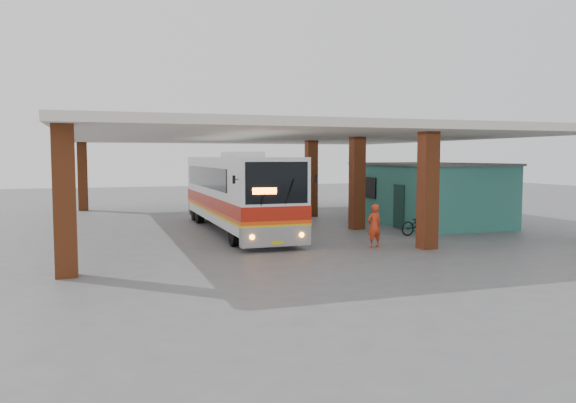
# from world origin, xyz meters

# --- Properties ---
(ground) EXTENTS (90.00, 90.00, 0.00)m
(ground) POSITION_xyz_m (0.00, 0.00, 0.00)
(ground) COLOR #515154
(ground) RESTS_ON ground
(brick_columns) EXTENTS (20.10, 21.60, 4.35)m
(brick_columns) POSITION_xyz_m (1.43, 5.00, 2.17)
(brick_columns) COLOR #984621
(brick_columns) RESTS_ON ground
(canopy_roof) EXTENTS (21.00, 23.00, 0.30)m
(canopy_roof) POSITION_xyz_m (0.50, 6.50, 4.50)
(canopy_roof) COLOR silver
(canopy_roof) RESTS_ON brick_columns
(shop_building) EXTENTS (5.20, 8.20, 3.11)m
(shop_building) POSITION_xyz_m (7.49, 4.00, 1.56)
(shop_building) COLOR #2E7466
(shop_building) RESTS_ON ground
(coach_bus) EXTENTS (2.68, 12.52, 3.64)m
(coach_bus) POSITION_xyz_m (-2.55, 4.15, 1.81)
(coach_bus) COLOR white
(coach_bus) RESTS_ON ground
(motorcycle) EXTENTS (1.94, 0.80, 1.00)m
(motorcycle) POSITION_xyz_m (4.70, 0.23, 0.50)
(motorcycle) COLOR black
(motorcycle) RESTS_ON ground
(pedestrian) EXTENTS (0.65, 0.48, 1.64)m
(pedestrian) POSITION_xyz_m (1.27, -2.09, 0.82)
(pedestrian) COLOR red
(pedestrian) RESTS_ON ground
(red_chair) EXTENTS (0.51, 0.51, 0.89)m
(red_chair) POSITION_xyz_m (5.10, 7.07, 0.41)
(red_chair) COLOR red
(red_chair) RESTS_ON ground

